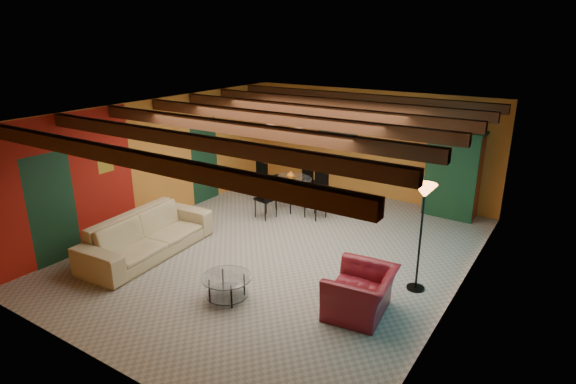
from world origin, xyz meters
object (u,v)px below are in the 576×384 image
Objects in this scene: dining_table at (291,188)px; vase at (291,163)px; potted_plant at (460,121)px; floor_lamp at (420,238)px; armchair at (361,293)px; sofa at (148,235)px; armoire at (453,175)px; coffee_table at (227,288)px.

dining_table is 0.62m from vase.
floor_lamp is at bearing -83.06° from potted_plant.
floor_lamp is at bearing 150.63° from armchair.
armchair is 5.36× the size of vase.
armchair is (4.25, 0.34, -0.04)m from sofa.
armchair is 0.58× the size of floor_lamp.
potted_plant is 3.85m from vase.
armoire is at bearing 96.94° from floor_lamp.
sofa is 6.75m from armoire.
armoire is (4.28, 5.19, 0.57)m from sofa.
armoire is at bearing 172.89° from armchair.
coffee_table is 6.30m from potted_plant.
potted_plant is at bearing -43.71° from sofa.
sofa is at bearing -105.37° from dining_table.
coffee_table is 0.40× the size of dining_table.
potted_plant reaches higher than dining_table.
sofa reaches higher than coffee_table.
potted_plant reaches higher than coffee_table.
dining_table reaches higher than armchair.
armchair is at bearing 22.24° from coffee_table.
coffee_table is at bearing -105.21° from sofa.
dining_table is 3.73m from armoire.
sofa is at bearing -129.49° from potted_plant.
dining_table is 3.85× the size of potted_plant.
potted_plant is (4.28, 5.19, 1.80)m from sofa.
dining_table is (-3.28, 3.18, 0.18)m from armchair.
armchair is 2.10m from coffee_table.
floor_lamp is 3.52× the size of potted_plant.
armoire is (0.03, 4.85, 0.62)m from armchair.
armoire is (1.97, 5.64, 0.76)m from coffee_table.
sofa is 4.26m from armchair.
potted_plant is (3.31, 1.67, 1.67)m from dining_table.
coffee_table is 4.30m from vase.
armchair is 4.89m from armoire.
dining_table is 4.07m from potted_plant.
sofa is at bearing -105.37° from vase.
coffee_table is 4.00× the size of vase.
armchair is 5.19m from potted_plant.
vase is (0.00, 0.00, 0.62)m from dining_table.
dining_table reaches higher than sofa.
armchair is 4.57m from dining_table.
potted_plant reaches higher than floor_lamp.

